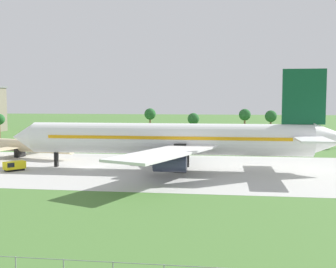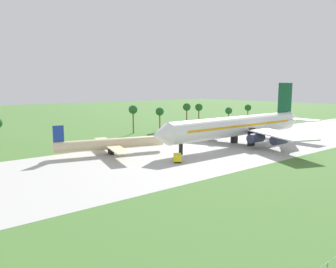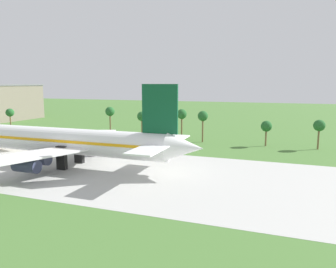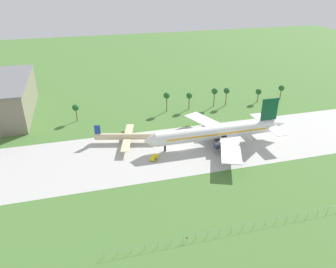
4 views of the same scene
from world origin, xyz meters
name	(u,v)px [view 1 (image 1 of 4)]	position (x,y,z in m)	size (l,w,h in m)	color
ground_plane	(89,168)	(0.00, 0.00, 0.00)	(600.00, 600.00, 0.00)	#477233
taxiway_strip	(89,167)	(0.00, 0.00, 0.01)	(320.00, 44.00, 0.02)	#B2B2AD
jet_airliner	(176,139)	(18.71, 0.19, 6.29)	(71.11, 55.11, 20.50)	white
regional_aircraft	(19,145)	(-22.53, 13.33, 2.94)	(31.15, 28.27, 8.92)	beige
baggage_tug	(14,166)	(-13.91, -6.04, 1.06)	(4.15, 4.46, 1.93)	black
palm_tree_row	(224,119)	(28.51, 44.84, 8.25)	(128.95, 3.60, 11.61)	brown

